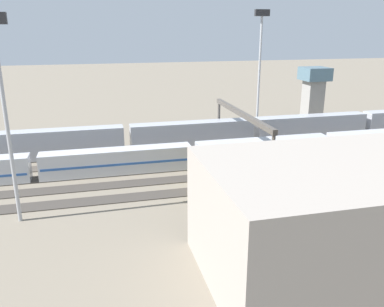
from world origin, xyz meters
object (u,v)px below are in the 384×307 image
(control_tower, at_px, (313,90))
(train_on_track_2, at_px, (193,155))
(train_on_track_4, at_px, (240,173))
(light_mast_1, at_px, (2,92))
(light_mast_0, at_px, (260,59))
(train_on_track_0, at_px, (193,135))
(signal_gantry, at_px, (242,120))

(control_tower, bearing_deg, train_on_track_2, 36.14)
(train_on_track_4, height_order, light_mast_1, light_mast_1)
(train_on_track_4, bearing_deg, light_mast_1, 6.97)
(train_on_track_2, distance_m, light_mast_1, 30.83)
(train_on_track_2, xyz_separation_m, control_tower, (-36.27, -26.49, 5.46))
(light_mast_0, bearing_deg, light_mast_1, 32.86)
(train_on_track_0, height_order, light_mast_0, light_mast_0)
(train_on_track_4, relative_size, light_mast_0, 0.40)
(train_on_track_2, bearing_deg, light_mast_1, 28.96)
(light_mast_1, bearing_deg, train_on_track_2, -151.04)
(light_mast_1, relative_size, control_tower, 1.83)
(light_mast_0, xyz_separation_m, light_mast_1, (40.57, 26.20, -0.91))
(light_mast_0, relative_size, light_mast_1, 1.07)
(train_on_track_0, relative_size, signal_gantry, 4.79)
(train_on_track_4, height_order, control_tower, control_tower)
(light_mast_1, distance_m, signal_gantry, 35.99)
(light_mast_0, height_order, light_mast_1, light_mast_0)
(train_on_track_0, relative_size, light_mast_1, 5.16)
(signal_gantry, relative_size, control_tower, 1.97)
(light_mast_1, height_order, control_tower, light_mast_1)
(train_on_track_4, bearing_deg, signal_gantry, -110.85)
(control_tower, bearing_deg, train_on_track_4, 48.73)
(light_mast_0, relative_size, control_tower, 1.96)
(train_on_track_4, relative_size, signal_gantry, 0.40)
(train_on_track_0, height_order, control_tower, control_tower)
(train_on_track_4, distance_m, light_mast_1, 31.65)
(train_on_track_2, relative_size, signal_gantry, 3.82)
(control_tower, bearing_deg, light_mast_0, 34.45)
(light_mast_0, height_order, control_tower, light_mast_0)
(train_on_track_0, xyz_separation_m, signal_gantry, (-5.68, 10.00, 4.80))
(train_on_track_0, relative_size, train_on_track_4, 11.98)
(control_tower, bearing_deg, light_mast_1, 33.39)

